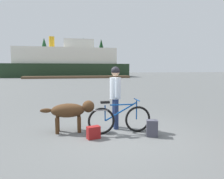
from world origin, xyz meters
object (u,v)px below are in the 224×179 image
object	(u,v)px
person_cyclist	(115,91)
ferry_boat	(68,63)
backpack	(152,128)
dog	(71,111)
bicycle	(119,119)
handbag_pannier	(93,132)

from	to	relation	value
person_cyclist	ferry_boat	world-z (taller)	ferry_boat
person_cyclist	backpack	distance (m)	1.48
dog	bicycle	bearing A→B (deg)	-17.40
dog	ferry_boat	bearing A→B (deg)	91.10
handbag_pannier	ferry_boat	world-z (taller)	ferry_boat
handbag_pannier	dog	bearing A→B (deg)	128.30
backpack	dog	bearing A→B (deg)	158.31
handbag_pannier	bicycle	bearing A→B (deg)	20.91
person_cyclist	handbag_pannier	bearing A→B (deg)	-133.31
person_cyclist	dog	size ratio (longest dim) A/B	1.23
bicycle	dog	bearing A→B (deg)	162.60
dog	backpack	distance (m)	2.22
bicycle	person_cyclist	size ratio (longest dim) A/B	0.96
person_cyclist	handbag_pannier	distance (m)	1.42
ferry_boat	backpack	bearing A→B (deg)	-85.96
bicycle	backpack	bearing A→B (deg)	-28.27
bicycle	dog	xyz separation A→B (m)	(-1.27, 0.40, 0.20)
backpack	bicycle	bearing A→B (deg)	151.73
dog	handbag_pannier	xyz separation A→B (m)	(0.53, -0.68, -0.43)
person_cyclist	backpack	size ratio (longest dim) A/B	4.22
bicycle	person_cyclist	bearing A→B (deg)	90.72
bicycle	ferry_boat	size ratio (longest dim) A/B	0.07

